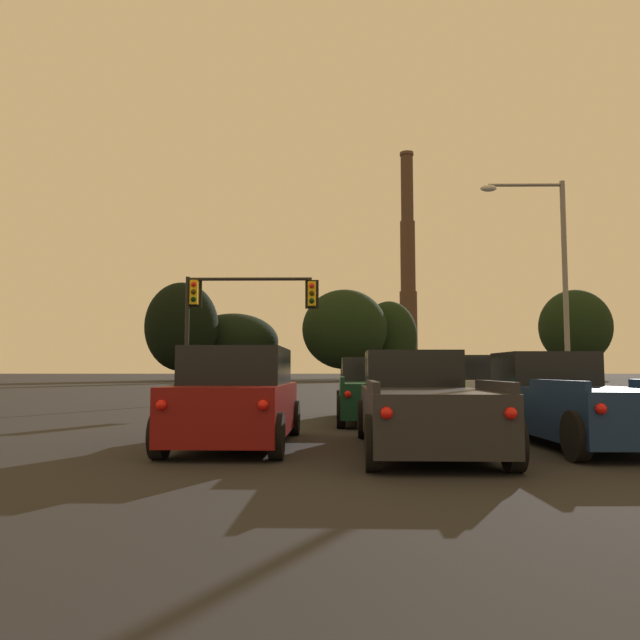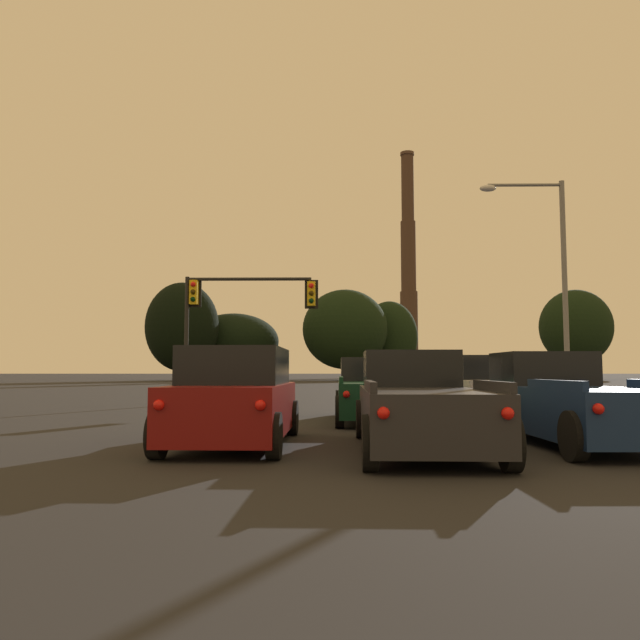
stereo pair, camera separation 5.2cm
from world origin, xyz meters
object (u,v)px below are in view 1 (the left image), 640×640
object	(u,v)px
pickup_truck_center_lane_second	(420,405)
smokestack	(408,287)
suv_right_lane_front	(485,388)
suv_left_lane_second	(238,398)
pickup_truck_right_lane_second	(571,402)
street_lamp	(552,268)
pickup_truck_center_lane_front	(374,392)
traffic_light_overhead_left	(232,306)

from	to	relation	value
pickup_truck_center_lane_second	smokestack	xyz separation A→B (m)	(16.55, 130.31, 19.62)
pickup_truck_center_lane_second	smokestack	distance (m)	132.82
suv_right_lane_front	smokestack	distance (m)	125.21
smokestack	suv_left_lane_second	bearing A→B (deg)	-98.74
pickup_truck_right_lane_second	smokestack	distance (m)	131.49
smokestack	street_lamp	bearing A→B (deg)	-94.67
suv_right_lane_front	pickup_truck_center_lane_front	bearing A→B (deg)	-167.25
smokestack	pickup_truck_center_lane_front	bearing A→B (deg)	-97.78
pickup_truck_center_lane_second	street_lamp	world-z (taller)	street_lamp
suv_left_lane_second	smokestack	bearing A→B (deg)	82.26
suv_right_lane_front	suv_left_lane_second	bearing A→B (deg)	-133.07
suv_right_lane_front	suv_left_lane_second	world-z (taller)	same
pickup_truck_right_lane_second	pickup_truck_center_lane_front	distance (m)	6.62
pickup_truck_right_lane_second	street_lamp	distance (m)	12.88
street_lamp	smokestack	xyz separation A→B (m)	(9.63, 117.90, 15.05)
pickup_truck_center_lane_second	smokestack	bearing A→B (deg)	84.11
pickup_truck_right_lane_second	pickup_truck_center_lane_front	xyz separation A→B (m)	(-3.46, 5.65, 0.00)
suv_right_lane_front	street_lamp	xyz separation A→B (m)	(3.90, 5.04, 4.47)
suv_right_lane_front	street_lamp	world-z (taller)	street_lamp
suv_left_lane_second	traffic_light_overhead_left	distance (m)	15.01
suv_left_lane_second	pickup_truck_center_lane_front	bearing A→B (deg)	64.20
pickup_truck_center_lane_front	pickup_truck_center_lane_second	world-z (taller)	same
pickup_truck_center_lane_front	pickup_truck_center_lane_second	distance (m)	6.65
traffic_light_overhead_left	smokestack	xyz separation A→B (m)	(22.33, 115.27, 16.25)
suv_right_lane_front	street_lamp	distance (m)	7.78
pickup_truck_center_lane_front	street_lamp	distance (m)	10.34
pickup_truck_center_lane_second	street_lamp	bearing A→B (deg)	62.21
suv_left_lane_second	street_lamp	distance (m)	16.32
pickup_truck_center_lane_second	traffic_light_overhead_left	xyz separation A→B (m)	(-5.79, 15.04, 3.38)
pickup_truck_center_lane_front	pickup_truck_right_lane_second	bearing A→B (deg)	-57.78
pickup_truck_center_lane_front	suv_right_lane_front	bearing A→B (deg)	13.11
suv_right_lane_front	street_lamp	size ratio (longest dim) A/B	0.56
suv_right_lane_front	pickup_truck_right_lane_second	bearing A→B (deg)	-88.83
street_lamp	traffic_light_overhead_left	bearing A→B (deg)	168.29
smokestack	pickup_truck_center_lane_second	bearing A→B (deg)	-97.24
pickup_truck_right_lane_second	pickup_truck_center_lane_second	distance (m)	3.26
pickup_truck_center_lane_front	traffic_light_overhead_left	xyz separation A→B (m)	(-5.44, 8.41, 3.38)
pickup_truck_center_lane_second	pickup_truck_center_lane_front	bearing A→B (deg)	94.34
street_lamp	smokestack	size ratio (longest dim) A/B	0.17
suv_left_lane_second	street_lamp	world-z (taller)	street_lamp
pickup_truck_right_lane_second	pickup_truck_center_lane_second	size ratio (longest dim) A/B	1.00
suv_left_lane_second	pickup_truck_center_lane_second	size ratio (longest dim) A/B	0.89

